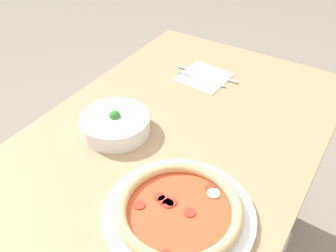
# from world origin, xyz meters

# --- Properties ---
(dining_table) EXTENTS (1.26, 0.77, 0.75)m
(dining_table) POSITION_xyz_m (0.00, 0.00, 0.63)
(dining_table) COLOR tan
(dining_table) RESTS_ON ground_plane
(pizza) EXTENTS (0.35, 0.35, 0.04)m
(pizza) POSITION_xyz_m (-0.20, -0.16, 0.76)
(pizza) COLOR white
(pizza) RESTS_ON dining_table
(bowl) EXTENTS (0.20, 0.20, 0.07)m
(bowl) POSITION_xyz_m (-0.04, 0.15, 0.78)
(bowl) COLOR white
(bowl) RESTS_ON dining_table
(napkin) EXTENTS (0.17, 0.17, 0.00)m
(napkin) POSITION_xyz_m (0.36, 0.07, 0.75)
(napkin) COLOR white
(napkin) RESTS_ON dining_table
(fork) EXTENTS (0.02, 0.18, 0.00)m
(fork) POSITION_xyz_m (0.33, 0.07, 0.75)
(fork) COLOR silver
(fork) RESTS_ON napkin
(knife) EXTENTS (0.02, 0.22, 0.01)m
(knife) POSITION_xyz_m (0.38, 0.06, 0.75)
(knife) COLOR silver
(knife) RESTS_ON napkin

